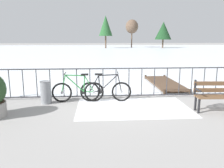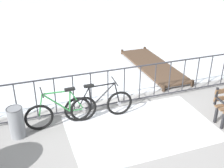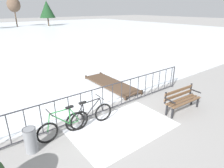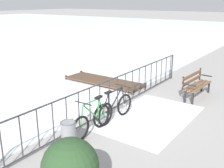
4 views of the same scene
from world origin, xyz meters
name	(u,v)px [view 2 (image 2 of 4)]	position (x,y,z in m)	size (l,w,h in m)	color
ground_plane	(116,105)	(0.00, 0.00, 0.00)	(160.00, 160.00, 0.00)	gray
snow_patch	(141,128)	(0.19, -1.20, 0.00)	(3.40, 2.15, 0.01)	white
railing_fence	(116,87)	(0.00, 0.00, 0.56)	(9.06, 0.06, 1.07)	#2D2D33
bicycle_near_railing	(99,105)	(-0.61, -0.43, 0.37)	(1.71, 0.52, 0.97)	black
bicycle_second	(62,112)	(-1.52, -0.44, 0.37)	(1.71, 0.52, 0.97)	black
trash_bin	(16,122)	(-2.55, -0.54, 0.37)	(0.35, 0.35, 0.73)	gray
wooden_dock	(153,65)	(2.11, 1.97, 0.12)	(1.10, 3.45, 0.20)	#4C3828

